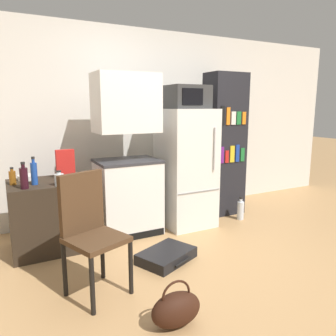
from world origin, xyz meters
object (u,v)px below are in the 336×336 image
at_px(refrigerator, 186,168).
at_px(bottle_wine_dark, 24,178).
at_px(bottle_blue_soda, 34,173).
at_px(water_bottle_front, 241,210).
at_px(kitchen_hutch, 127,162).
at_px(bottle_amber_beer, 12,177).
at_px(chair, 89,224).
at_px(microwave, 186,97).
at_px(cereal_box, 65,164).
at_px(bottle_clear_short, 59,179).
at_px(suitcase_large_flat, 166,256).
at_px(bookshelf, 224,145).
at_px(handbag, 176,309).
at_px(bowl, 27,177).
at_px(side_table, 49,215).

relative_size(refrigerator, bottle_wine_dark, 5.73).
relative_size(bottle_blue_soda, water_bottle_front, 0.90).
height_order(kitchen_hutch, bottle_amber_beer, kitchen_hutch).
distance_m(bottle_amber_beer, chair, 1.14).
relative_size(bottle_amber_beer, bottle_blue_soda, 0.63).
bearing_deg(bottle_blue_soda, bottle_wine_dark, -127.72).
distance_m(microwave, cereal_box, 1.59).
relative_size(kitchen_hutch, bottle_amber_beer, 10.54).
relative_size(microwave, water_bottle_front, 1.54).
bearing_deg(bottle_clear_short, microwave, 8.16).
relative_size(microwave, bottle_blue_soda, 1.71).
xyz_separation_m(kitchen_hutch, suitcase_large_flat, (0.06, -0.87, -0.80)).
xyz_separation_m(refrigerator, bookshelf, (0.69, 0.14, 0.23)).
xyz_separation_m(chair, suitcase_large_flat, (0.77, 0.18, -0.51)).
xyz_separation_m(microwave, water_bottle_front, (0.72, -0.21, -1.45)).
xyz_separation_m(bottle_clear_short, water_bottle_front, (2.26, 0.01, -0.65)).
height_order(kitchen_hutch, bottle_blue_soda, kitchen_hutch).
xyz_separation_m(bottle_wine_dark, water_bottle_front, (2.57, -0.01, -0.70)).
bearing_deg(microwave, bottle_amber_beer, 179.39).
height_order(bottle_amber_beer, handbag, bottle_amber_beer).
relative_size(kitchen_hutch, bottle_blue_soda, 6.63).
height_order(bottle_clear_short, cereal_box, cereal_box).
xyz_separation_m(bowl, chair, (0.34, -1.18, -0.18)).
distance_m(side_table, kitchen_hutch, 1.02).
bearing_deg(bottle_wine_dark, side_table, 43.87).
bearing_deg(bottle_clear_short, suitcase_large_flat, -34.54).
height_order(kitchen_hutch, bottle_clear_short, kitchen_hutch).
relative_size(kitchen_hutch, suitcase_large_flat, 2.90).
bearing_deg(cereal_box, side_table, -151.92).
xyz_separation_m(bowl, suitcase_large_flat, (1.12, -1.01, -0.69)).
distance_m(kitchen_hutch, bottle_amber_beer, 1.20).
xyz_separation_m(refrigerator, water_bottle_front, (0.72, -0.21, -0.59)).
bearing_deg(chair, bowl, 85.39).
distance_m(side_table, bottle_amber_beer, 0.53).
distance_m(side_table, refrigerator, 1.68).
relative_size(bottle_blue_soda, chair, 0.29).
distance_m(kitchen_hutch, microwave, 1.04).
bearing_deg(microwave, bottle_blue_soda, -177.73).
height_order(bottle_wine_dark, water_bottle_front, bottle_wine_dark).
bearing_deg(cereal_box, water_bottle_front, -8.98).
height_order(bottle_amber_beer, suitcase_large_flat, bottle_amber_beer).
height_order(bottle_clear_short, bottle_wine_dark, bottle_wine_dark).
relative_size(microwave, bottle_amber_beer, 2.71).
relative_size(refrigerator, cereal_box, 4.81).
distance_m(kitchen_hutch, chair, 1.30).
distance_m(bottle_blue_soda, cereal_box, 0.39).
height_order(bottle_clear_short, chair, chair).
height_order(bottle_amber_beer, bottle_wine_dark, bottle_wine_dark).
bearing_deg(water_bottle_front, bottle_amber_beer, 174.99).
relative_size(kitchen_hutch, handbag, 5.08).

